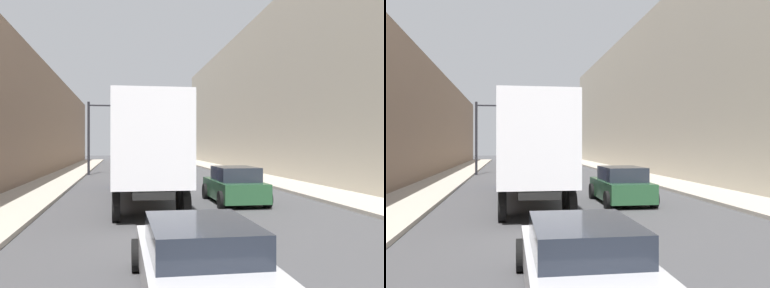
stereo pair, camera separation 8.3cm
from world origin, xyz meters
The scene contains 7 objects.
sidewalk_right centered at (7.12, 30.00, 0.07)m, with size 2.88×80.00×0.15m.
sidewalk_left centered at (-7.12, 30.00, 0.07)m, with size 2.88×80.00×0.15m.
building_right centered at (11.56, 30.00, 6.77)m, with size 6.00×80.00×13.54m.
semi_truck centered at (-1.89, 20.20, 2.38)m, with size 2.57×13.89×4.25m.
sedan_car centered at (-1.59, 7.54, 0.61)m, with size 2.11×4.43×1.27m.
suv_car centered at (1.92, 18.41, 0.74)m, with size 2.11×4.44×1.56m.
traffic_signal_gantry centered at (-4.07, 36.74, 4.18)m, with size 6.13×0.35×6.04m.
Camera 1 is at (-2.85, 0.64, 2.50)m, focal length 40.00 mm.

